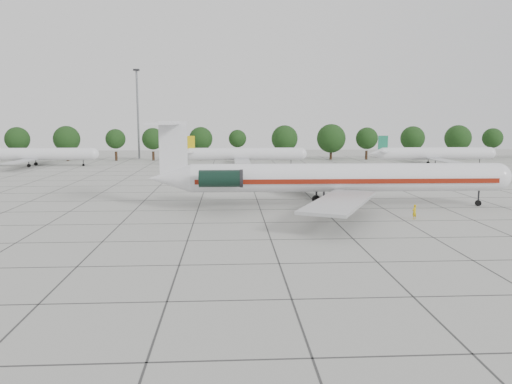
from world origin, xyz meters
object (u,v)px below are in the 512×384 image
main_airliner (326,177)px  ground_crew (414,212)px  bg_airliner_b (35,154)px  floodlight_mast (138,109)px  bg_airliner_d (435,154)px  bg_airliner_c (245,154)px

main_airliner → ground_crew: size_ratio=27.57×
bg_airliner_b → main_airliner: bearing=-45.1°
ground_crew → floodlight_mast: (-47.41, 91.05, 13.42)m
ground_crew → bg_airliner_b: 96.55m
floodlight_mast → bg_airliner_d: bearing=-18.6°
main_airliner → bg_airliner_d: 68.51m
bg_airliner_b → bg_airliner_c: (50.83, -2.27, 0.00)m
floodlight_mast → main_airliner: bearing=-64.9°
main_airliner → bg_airliner_c: main_airliner is taller
floodlight_mast → bg_airliner_c: bearing=-40.1°
bg_airliner_b → bg_airliner_c: size_ratio=1.00×
ground_crew → floodlight_mast: 103.52m
bg_airliner_d → bg_airliner_b: bearing=178.3°
bg_airliner_c → bg_airliner_d: bearing=-0.9°
main_airliner → bg_airliner_b: bearing=135.8°
main_airliner → floodlight_mast: floodlight_mast is taller
bg_airliner_b → floodlight_mast: bearing=47.5°
bg_airliner_d → floodlight_mast: 82.10m
main_airliner → bg_airliner_d: (38.45, 56.69, -1.04)m
floodlight_mast → bg_airliner_b: bearing=-132.5°
main_airliner → floodlight_mast: bearing=115.9°
main_airliner → ground_crew: 12.59m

